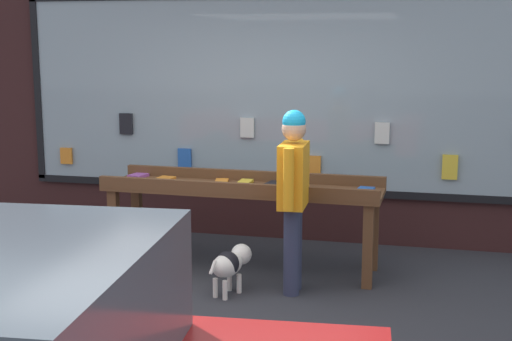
# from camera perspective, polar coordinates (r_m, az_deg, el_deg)

# --- Properties ---
(ground_plane) EXTENTS (40.00, 40.00, 0.00)m
(ground_plane) POSITION_cam_1_polar(r_m,az_deg,el_deg) (5.94, -3.94, -11.20)
(ground_plane) COLOR #2D2D33
(shopfront_facade) EXTENTS (7.81, 0.29, 3.35)m
(shopfront_facade) POSITION_cam_1_polar(r_m,az_deg,el_deg) (7.84, 1.55, 6.55)
(shopfront_facade) COLOR #331919
(shopfront_facade) RESTS_ON ground_plane
(display_table_main) EXTENTS (2.67, 0.75, 0.91)m
(display_table_main) POSITION_cam_1_polar(r_m,az_deg,el_deg) (6.82, -1.06, -1.90)
(display_table_main) COLOR brown
(display_table_main) RESTS_ON ground_plane
(person_browsing) EXTENTS (0.24, 0.64, 1.61)m
(person_browsing) POSITION_cam_1_polar(r_m,az_deg,el_deg) (6.13, 3.01, -1.44)
(person_browsing) COLOR #2D334C
(person_browsing) RESTS_ON ground_plane
(small_dog) EXTENTS (0.33, 0.53, 0.41)m
(small_dog) POSITION_cam_1_polar(r_m,az_deg,el_deg) (6.24, -2.09, -7.42)
(small_dog) COLOR white
(small_dog) RESTS_ON ground_plane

